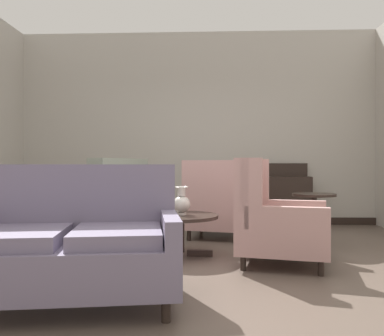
% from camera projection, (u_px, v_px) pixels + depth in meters
% --- Properties ---
extents(ground, '(8.55, 8.55, 0.00)m').
position_uv_depth(ground, '(186.00, 268.00, 3.88)').
color(ground, brown).
extents(wall_back, '(6.27, 0.08, 3.29)m').
position_uv_depth(wall_back, '(196.00, 128.00, 6.90)').
color(wall_back, '#BCB7AD').
rests_on(wall_back, ground).
extents(baseboard_back, '(6.11, 0.03, 0.12)m').
position_uv_depth(baseboard_back, '(196.00, 220.00, 6.85)').
color(baseboard_back, black).
rests_on(baseboard_back, ground).
extents(coffee_table, '(0.84, 0.84, 0.45)m').
position_uv_depth(coffee_table, '(180.00, 222.00, 4.39)').
color(coffee_table, black).
rests_on(coffee_table, ground).
extents(porcelain_vase, '(0.19, 0.19, 0.31)m').
position_uv_depth(porcelain_vase, '(182.00, 203.00, 4.39)').
color(porcelain_vase, beige).
rests_on(porcelain_vase, coffee_table).
extents(settee, '(1.63, 1.08, 1.00)m').
position_uv_depth(settee, '(71.00, 246.00, 2.86)').
color(settee, slate).
rests_on(settee, ground).
extents(armchair_near_sideboard, '(0.96, 1.01, 1.06)m').
position_uv_depth(armchair_near_sideboard, '(217.00, 206.00, 5.48)').
color(armchair_near_sideboard, tan).
rests_on(armchair_near_sideboard, ground).
extents(armchair_back_corner, '(1.11, 1.12, 1.08)m').
position_uv_depth(armchair_back_corner, '(108.00, 207.00, 5.14)').
color(armchair_back_corner, gray).
rests_on(armchair_back_corner, ground).
extents(armchair_beside_settee, '(1.02, 1.00, 1.06)m').
position_uv_depth(armchair_beside_settee, '(273.00, 220.00, 4.04)').
color(armchair_beside_settee, tan).
rests_on(armchair_beside_settee, ground).
extents(side_table, '(0.52, 0.52, 0.66)m').
position_uv_depth(side_table, '(314.00, 215.00, 4.81)').
color(side_table, black).
rests_on(side_table, ground).
extents(sideboard, '(0.91, 0.39, 1.03)m').
position_uv_depth(sideboard, '(282.00, 198.00, 6.54)').
color(sideboard, black).
rests_on(sideboard, ground).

